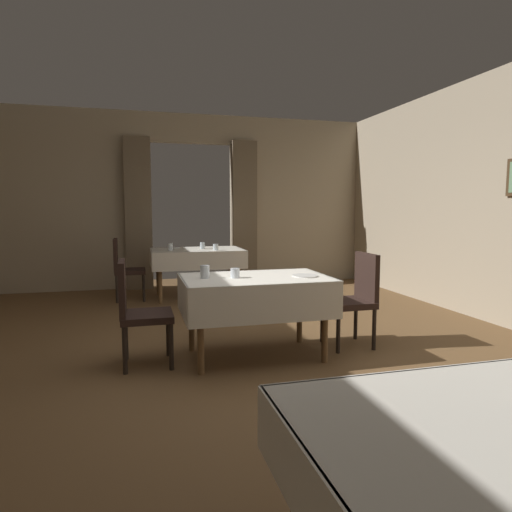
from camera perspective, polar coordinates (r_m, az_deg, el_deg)
ground at (r=4.13m, az=-0.74°, el=-13.36°), size 10.08×10.08×0.00m
wall_back at (r=8.01m, az=-8.17°, el=7.03°), size 6.40×0.27×3.00m
dining_table_mid at (r=4.12m, az=-0.07°, el=-4.19°), size 1.35×0.88×0.75m
dining_table_far at (r=6.97m, az=-7.53°, el=0.11°), size 1.40×0.93×0.75m
chair_mid_left at (r=4.04m, az=-14.91°, el=-6.39°), size 0.44×0.44×0.93m
chair_mid_right at (r=4.59m, az=12.57°, el=-4.84°), size 0.44×0.44×0.93m
chair_far_left at (r=6.97m, az=-16.43°, el=-1.25°), size 0.44×0.44×0.93m
plate_mid_a at (r=4.15m, az=6.28°, el=-2.52°), size 0.24×0.24×0.01m
glass_mid_b at (r=4.04m, az=-2.69°, el=-2.19°), size 0.08×0.08×0.09m
glass_mid_c at (r=4.05m, az=-6.54°, el=-2.01°), size 0.08×0.08×0.12m
glass_far_a at (r=6.73m, az=-5.15°, el=1.14°), size 0.08×0.08×0.10m
plate_far_b at (r=7.20m, az=-10.39°, el=1.06°), size 0.19×0.19×0.01m
glass_far_c at (r=6.77m, az=-10.85°, el=1.15°), size 0.07×0.07×0.11m
glass_far_d at (r=6.99m, az=-6.83°, el=1.33°), size 0.08×0.08×0.10m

